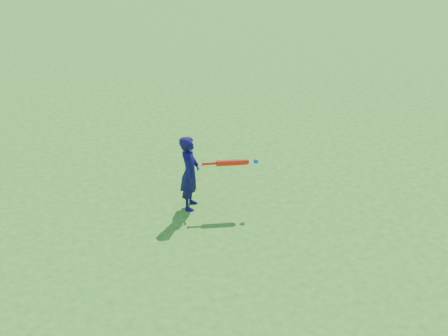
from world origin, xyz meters
name	(u,v)px	position (x,y,z in m)	size (l,w,h in m)	color
ground	(233,219)	(0.00, 0.00, 0.00)	(80.00, 80.00, 0.00)	#2C701A
child	(190,173)	(-0.53, 0.48, 0.57)	(0.42, 0.27, 1.14)	#110F46
bat_swing	(234,162)	(0.09, 0.36, 0.73)	(0.82, 0.15, 0.09)	red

